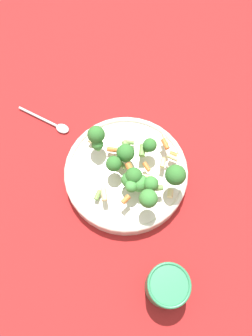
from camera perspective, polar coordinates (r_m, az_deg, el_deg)
ground_plane at (r=0.81m, az=-0.00°, el=-1.41°), size 3.00×3.00×0.00m
bowl at (r=0.79m, az=-0.00°, el=-0.84°), size 0.30×0.30×0.04m
pasta_salad at (r=0.73m, az=1.69°, el=-0.06°), size 0.25×0.22×0.09m
cup at (r=0.72m, az=7.13°, el=-19.70°), size 0.09×0.09×0.09m
spoon at (r=0.89m, az=-12.61°, el=7.51°), size 0.16×0.04×0.01m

